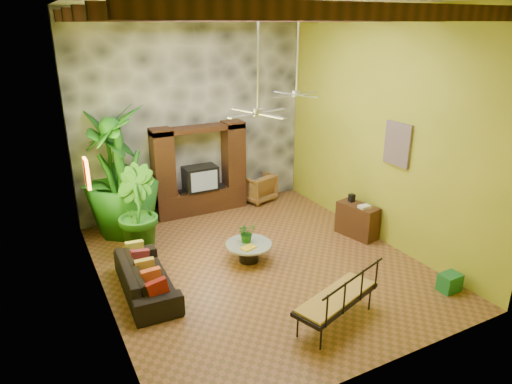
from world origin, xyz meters
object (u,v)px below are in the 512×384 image
ceiling_fan_front (258,100)px  green_bin (450,282)px  coffee_table (249,250)px  tall_plant_b (136,210)px  ceiling_fan_back (297,84)px  sofa (146,277)px  entertainment_center (200,176)px  tall_plant_c (120,171)px  side_console (357,220)px  iron_bench (339,297)px  tall_plant_a (112,172)px  wicker_armchair (257,187)px

ceiling_fan_front → green_bin: ceiling_fan_front is taller
coffee_table → ceiling_fan_front: bearing=-98.5°
ceiling_fan_front → tall_plant_b: ceiling_fan_front is taller
ceiling_fan_back → green_bin: bearing=-74.4°
sofa → tall_plant_b: (0.29, 1.69, 0.64)m
entertainment_center → tall_plant_c: 2.14m
tall_plant_c → green_bin: (4.70, -5.36, -1.33)m
side_console → green_bin: bearing=-102.8°
ceiling_fan_front → iron_bench: 3.54m
coffee_table → iron_bench: bearing=-83.2°
coffee_table → iron_bench: size_ratio=0.55×
tall_plant_b → green_bin: 6.35m
ceiling_fan_front → iron_bench: bearing=-79.1°
ceiling_fan_back → tall_plant_c: ceiling_fan_back is taller
ceiling_fan_front → sofa: bearing=169.7°
side_console → coffee_table: bearing=165.4°
entertainment_center → sofa: size_ratio=1.14×
tall_plant_a → ceiling_fan_front: bearing=-60.3°
ceiling_fan_front → side_console: bearing=9.5°
ceiling_fan_front → side_console: size_ratio=1.94×
entertainment_center → sofa: (-2.30, -3.15, -0.66)m
coffee_table → tall_plant_c: bearing=126.2°
ceiling_fan_front → green_bin: size_ratio=4.80×
ceiling_fan_front → green_bin: (2.85, -2.16, -3.23)m
sofa → ceiling_fan_back: bearing=-70.3°
ceiling_fan_back → sofa: bearing=-162.7°
entertainment_center → tall_plant_b: size_ratio=1.27×
wicker_armchair → coffee_table: wicker_armchair is taller
ceiling_fan_front → iron_bench: size_ratio=1.06×
iron_bench → wicker_armchair: bearing=56.5°
ceiling_fan_front → ceiling_fan_back: (1.80, 1.60, 0.00)m
tall_plant_b → tall_plant_a: bearing=96.7°
tall_plant_b → coffee_table: size_ratio=1.97×
sofa → side_console: bearing=-86.5°
sofa → tall_plant_c: 3.07m
tall_plant_a → coffee_table: size_ratio=2.96×
coffee_table → green_bin: size_ratio=2.48×
tall_plant_b → coffee_table: 2.53m
sofa → coffee_table: (2.18, 0.17, -0.05)m
sofa → iron_bench: (2.49, -2.42, 0.22)m
entertainment_center → ceiling_fan_front: 4.30m
entertainment_center → side_console: bearing=-49.2°
wicker_armchair → tall_plant_c: (-3.71, -0.35, 1.11)m
green_bin → tall_plant_c: bearing=131.2°
tall_plant_a → tall_plant_b: bearing=-83.3°
ceiling_fan_front → tall_plant_a: 4.46m
ceiling_fan_front → ceiling_fan_back: size_ratio=1.00×
green_bin → ceiling_fan_front: bearing=142.8°
wicker_armchair → side_console: (0.99, -3.08, -0.00)m
tall_plant_b → side_console: (4.66, -1.60, -0.56)m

